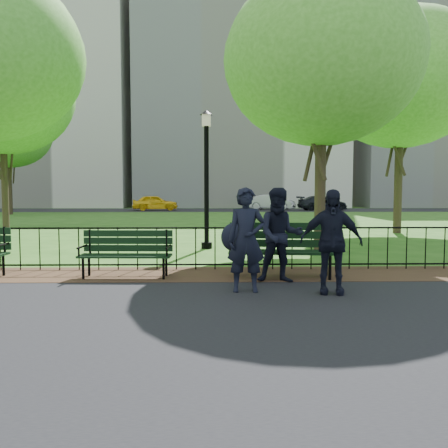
{
  "coord_description": "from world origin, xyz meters",
  "views": [
    {
      "loc": [
        -0.99,
        -6.96,
        1.59
      ],
      "look_at": [
        -0.82,
        1.5,
        1.0
      ],
      "focal_mm": 35.0,
      "sensor_mm": 36.0,
      "label": 1
    }
  ],
  "objects_px": {
    "park_bench_main": "(259,240)",
    "sedan_silver": "(272,202)",
    "tree_mid_w": "(2,94)",
    "person_mid": "(280,235)",
    "person_right": "(331,242)",
    "lamppost": "(206,174)",
    "tree_mid_e": "(401,80)",
    "tree_near_e": "(322,61)",
    "tree_far_w": "(8,131)",
    "taxi": "(155,203)",
    "park_bench_left_a": "(127,248)",
    "sedan_dark": "(323,203)",
    "person_left": "(246,240)"
  },
  "relations": [
    {
      "from": "park_bench_main",
      "to": "sedan_silver",
      "type": "bearing_deg",
      "value": 87.49
    },
    {
      "from": "tree_mid_w",
      "to": "person_mid",
      "type": "bearing_deg",
      "value": -47.95
    },
    {
      "from": "park_bench_main",
      "to": "person_right",
      "type": "relative_size",
      "value": 1.32
    },
    {
      "from": "lamppost",
      "to": "tree_mid_e",
      "type": "height_order",
      "value": "tree_mid_e"
    },
    {
      "from": "tree_near_e",
      "to": "tree_mid_w",
      "type": "xyz_separation_m",
      "value": [
        -11.9,
        6.98,
        0.66
      ]
    },
    {
      "from": "tree_far_w",
      "to": "sedan_silver",
      "type": "distance_m",
      "value": 23.26
    },
    {
      "from": "park_bench_main",
      "to": "lamppost",
      "type": "xyz_separation_m",
      "value": [
        -1.07,
        4.44,
        1.44
      ]
    },
    {
      "from": "tree_mid_e",
      "to": "taxi",
      "type": "distance_m",
      "value": 27.34
    },
    {
      "from": "park_bench_main",
      "to": "tree_mid_e",
      "type": "height_order",
      "value": "tree_mid_e"
    },
    {
      "from": "park_bench_left_a",
      "to": "sedan_dark",
      "type": "relative_size",
      "value": 0.37
    },
    {
      "from": "tree_near_e",
      "to": "park_bench_left_a",
      "type": "bearing_deg",
      "value": -140.69
    },
    {
      "from": "sedan_silver",
      "to": "sedan_dark",
      "type": "xyz_separation_m",
      "value": [
        4.72,
        -0.76,
        -0.05
      ]
    },
    {
      "from": "taxi",
      "to": "lamppost",
      "type": "bearing_deg",
      "value": -179.7
    },
    {
      "from": "tree_near_e",
      "to": "sedan_dark",
      "type": "relative_size",
      "value": 1.58
    },
    {
      "from": "park_bench_left_a",
      "to": "sedan_dark",
      "type": "distance_m",
      "value": 34.91
    },
    {
      "from": "tree_far_w",
      "to": "person_left",
      "type": "bearing_deg",
      "value": -58.77
    },
    {
      "from": "tree_far_w",
      "to": "park_bench_main",
      "type": "bearing_deg",
      "value": -57.07
    },
    {
      "from": "person_mid",
      "to": "tree_far_w",
      "type": "bearing_deg",
      "value": 125.68
    },
    {
      "from": "person_left",
      "to": "sedan_dark",
      "type": "relative_size",
      "value": 0.36
    },
    {
      "from": "tree_mid_e",
      "to": "tree_far_w",
      "type": "bearing_deg",
      "value": 145.09
    },
    {
      "from": "person_mid",
      "to": "sedan_silver",
      "type": "height_order",
      "value": "person_mid"
    },
    {
      "from": "park_bench_left_a",
      "to": "taxi",
      "type": "height_order",
      "value": "taxi"
    },
    {
      "from": "tree_near_e",
      "to": "person_mid",
      "type": "bearing_deg",
      "value": -112.0
    },
    {
      "from": "park_bench_main",
      "to": "sedan_silver",
      "type": "distance_m",
      "value": 34.02
    },
    {
      "from": "tree_mid_w",
      "to": "tree_near_e",
      "type": "bearing_deg",
      "value": -30.39
    },
    {
      "from": "park_bench_left_a",
      "to": "tree_mid_e",
      "type": "relative_size",
      "value": 0.2
    },
    {
      "from": "park_bench_left_a",
      "to": "tree_near_e",
      "type": "distance_m",
      "value": 7.46
    },
    {
      "from": "lamppost",
      "to": "tree_near_e",
      "type": "height_order",
      "value": "tree_near_e"
    },
    {
      "from": "tree_far_w",
      "to": "person_right",
      "type": "xyz_separation_m",
      "value": [
        17.32,
        -26.53,
        -5.44
      ]
    },
    {
      "from": "tree_mid_e",
      "to": "sedan_dark",
      "type": "distance_m",
      "value": 24.44
    },
    {
      "from": "park_bench_main",
      "to": "taxi",
      "type": "xyz_separation_m",
      "value": [
        -6.45,
        32.75,
        0.02
      ]
    },
    {
      "from": "person_left",
      "to": "person_mid",
      "type": "relative_size",
      "value": 1.0
    },
    {
      "from": "tree_mid_e",
      "to": "lamppost",
      "type": "bearing_deg",
      "value": -147.52
    },
    {
      "from": "tree_far_w",
      "to": "person_left",
      "type": "relative_size",
      "value": 5.39
    },
    {
      "from": "tree_mid_w",
      "to": "taxi",
      "type": "height_order",
      "value": "tree_mid_w"
    },
    {
      "from": "sedan_silver",
      "to": "sedan_dark",
      "type": "bearing_deg",
      "value": -77.64
    },
    {
      "from": "lamppost",
      "to": "tree_far_w",
      "type": "relative_size",
      "value": 0.44
    },
    {
      "from": "tree_near_e",
      "to": "tree_far_w",
      "type": "height_order",
      "value": "tree_far_w"
    },
    {
      "from": "lamppost",
      "to": "sedan_silver",
      "type": "distance_m",
      "value": 29.84
    },
    {
      "from": "sedan_silver",
      "to": "person_left",
      "type": "bearing_deg",
      "value": -166.56
    },
    {
      "from": "park_bench_left_a",
      "to": "tree_far_w",
      "type": "height_order",
      "value": "tree_far_w"
    },
    {
      "from": "park_bench_left_a",
      "to": "sedan_silver",
      "type": "bearing_deg",
      "value": 79.96
    },
    {
      "from": "lamppost",
      "to": "sedan_dark",
      "type": "distance_m",
      "value": 30.38
    },
    {
      "from": "tree_mid_w",
      "to": "sedan_dark",
      "type": "height_order",
      "value": "tree_mid_w"
    },
    {
      "from": "park_bench_left_a",
      "to": "person_mid",
      "type": "height_order",
      "value": "person_mid"
    },
    {
      "from": "tree_near_e",
      "to": "sedan_dark",
      "type": "distance_m",
      "value": 30.33
    },
    {
      "from": "tree_mid_w",
      "to": "park_bench_left_a",
      "type": "bearing_deg",
      "value": -55.58
    },
    {
      "from": "person_left",
      "to": "person_mid",
      "type": "height_order",
      "value": "person_mid"
    },
    {
      "from": "park_bench_main",
      "to": "person_left",
      "type": "xyz_separation_m",
      "value": [
        -0.32,
        -1.19,
        0.14
      ]
    },
    {
      "from": "person_left",
      "to": "sedan_silver",
      "type": "relative_size",
      "value": 0.38
    }
  ]
}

